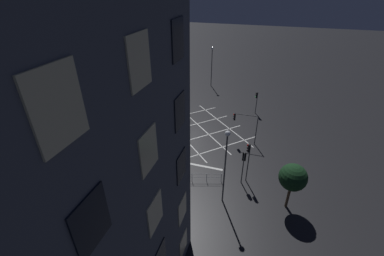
# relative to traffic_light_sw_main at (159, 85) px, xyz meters

# --- Properties ---
(ground_plane) EXTENTS (200.00, 200.00, 0.00)m
(ground_plane) POSITION_rel_traffic_light_sw_main_xyz_m (7.84, 8.19, -3.09)
(ground_plane) COLOR black
(road_markings) EXTENTS (17.12, 21.58, 0.01)m
(road_markings) POSITION_rel_traffic_light_sw_main_xyz_m (8.28, 1.43, -3.09)
(road_markings) COLOR silver
(road_markings) RESTS_ON ground_plane
(traffic_light_sw_main) EXTENTS (0.39, 0.36, 4.34)m
(traffic_light_sw_main) POSITION_rel_traffic_light_sw_main_xyz_m (0.00, 0.00, 0.00)
(traffic_light_sw_main) COLOR #424244
(traffic_light_sw_main) RESTS_ON ground_plane
(traffic_light_sw_cross) EXTENTS (0.36, 2.71, 3.96)m
(traffic_light_sw_cross) POSITION_rel_traffic_light_sw_main_xyz_m (-0.13, 1.82, -0.17)
(traffic_light_sw_cross) COLOR #424244
(traffic_light_sw_cross) RESTS_ON ground_plane
(traffic_light_median_north) EXTENTS (0.36, 3.07, 4.09)m
(traffic_light_median_north) POSITION_rel_traffic_light_sw_main_xyz_m (8.35, 15.14, -0.06)
(traffic_light_median_north) COLOR #424244
(traffic_light_median_north) RESTS_ON ground_plane
(traffic_light_ne_cross) EXTENTS (0.36, 0.39, 4.56)m
(traffic_light_ne_cross) POSITION_rel_traffic_light_sw_main_xyz_m (15.60, 16.44, 0.15)
(traffic_light_ne_cross) COLOR #424244
(traffic_light_ne_cross) RESTS_ON ground_plane
(traffic_light_se_cross) EXTENTS (0.36, 0.39, 4.46)m
(traffic_light_se_cross) POSITION_rel_traffic_light_sw_main_xyz_m (16.33, -0.49, 0.08)
(traffic_light_se_cross) COLOR #424244
(traffic_light_se_cross) RESTS_ON ground_plane
(traffic_light_ne_main) EXTENTS (0.39, 0.36, 3.73)m
(traffic_light_ne_main) POSITION_rel_traffic_light_sw_main_xyz_m (15.95, 16.10, -0.42)
(traffic_light_ne_main) COLOR #424244
(traffic_light_ne_main) RESTS_ON ground_plane
(traffic_light_nw_cross) EXTENTS (0.36, 0.39, 3.52)m
(traffic_light_nw_cross) POSITION_rel_traffic_light_sw_main_xyz_m (-0.60, 15.88, -0.57)
(traffic_light_nw_cross) COLOR #424244
(traffic_light_nw_cross) RESTS_ON ground_plane
(street_lamp_east) EXTENTS (0.45, 0.45, 7.69)m
(street_lamp_east) POSITION_rel_traffic_light_sw_main_xyz_m (19.09, 14.74, 2.05)
(street_lamp_east) COLOR #424244
(street_lamp_east) RESTS_ON ground_plane
(street_lamp_west) EXTENTS (0.48, 0.48, 7.52)m
(street_lamp_west) POSITION_rel_traffic_light_sw_main_xyz_m (-10.20, 6.46, 2.10)
(street_lamp_west) COLOR #424244
(street_lamp_west) RESTS_ON ground_plane
(street_tree_near) EXTENTS (2.42, 2.42, 4.69)m
(street_tree_near) POSITION_rel_traffic_light_sw_main_xyz_m (18.05, 20.51, 0.36)
(street_tree_near) COLOR brown
(street_tree_near) RESTS_ON ground_plane
(street_tree_far) EXTENTS (3.98, 3.98, 6.29)m
(street_tree_far) POSITION_rel_traffic_light_sw_main_xyz_m (20.01, -3.58, 1.20)
(street_tree_far) COLOR brown
(street_tree_far) RESTS_ON ground_plane
(waiting_car) EXTENTS (1.84, 4.21, 1.21)m
(waiting_car) POSITION_rel_traffic_light_sw_main_xyz_m (10.69, -1.12, -2.51)
(waiting_car) COLOR #474C51
(waiting_car) RESTS_ON ground_plane
(pedestrian_railing) EXTENTS (1.86, 5.82, 1.05)m
(pedestrian_railing) POSITION_rel_traffic_light_sw_main_xyz_m (17.45, 11.21, -2.42)
(pedestrian_railing) COLOR gray
(pedestrian_railing) RESTS_ON ground_plane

